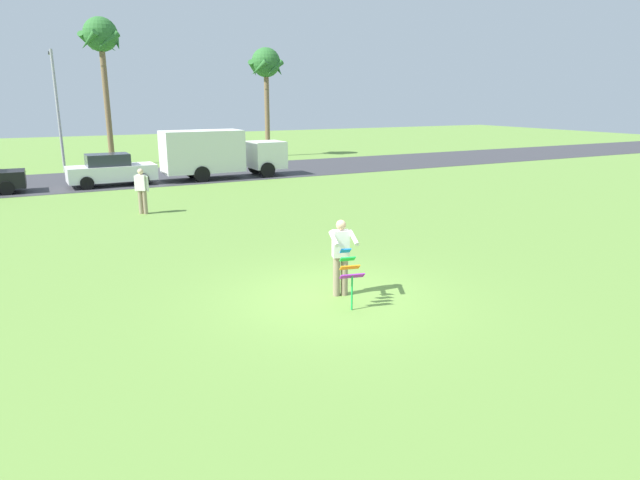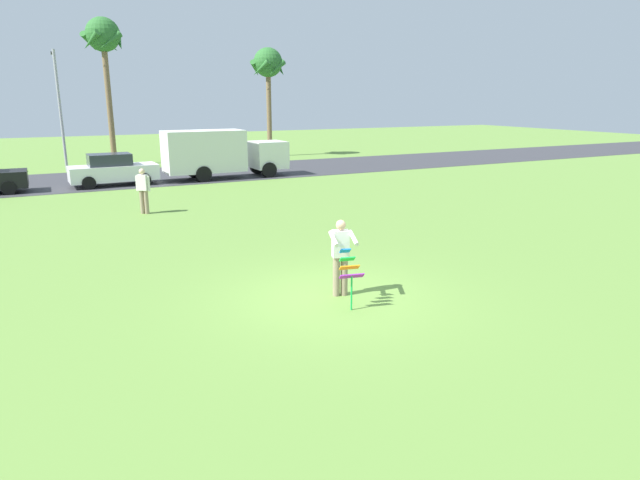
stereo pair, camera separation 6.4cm
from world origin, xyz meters
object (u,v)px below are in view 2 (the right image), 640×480
Objects in this scene: kite_held at (349,270)px; parked_truck_white_box at (219,153)px; palm_tree_centre_far at (268,67)px; streetlight_pole at (59,103)px; person_walker_near at (143,189)px; palm_tree_right_near at (103,41)px; person_kite_flyer at (341,255)px; parked_car_white at (113,170)px.

kite_held is 20.15m from parked_truck_white_box.
parked_truck_white_box is at bearing -125.01° from palm_tree_centre_far.
streetlight_pole reaches higher than person_walker_near.
palm_tree_centre_far is at bearing 71.20° from kite_held.
palm_tree_centre_far reaches higher than parked_truck_white_box.
palm_tree_centre_far is (6.89, 9.83, 5.08)m from parked_truck_white_box.
streetlight_pole is 4.05× the size of person_walker_near.
palm_tree_right_near reaches higher than parked_truck_white_box.
kite_held is at bearing -104.38° from person_kite_flyer.
palm_tree_centre_far reaches higher than parked_car_white.
person_kite_flyer is 0.26× the size of parked_truck_white_box.
person_kite_flyer reaches higher than kite_held.
person_walker_near is at bearing 101.63° from person_kite_flyer.
streetlight_pole is (-3.00, -2.14, -3.72)m from palm_tree_right_near.
streetlight_pole reaches higher than parked_car_white.
streetlight_pole is at bearing 135.89° from parked_truck_white_box.
kite_held is 31.90m from palm_tree_centre_far.
person_kite_flyer is 0.25× the size of streetlight_pole.
person_walker_near is at bearing -124.63° from palm_tree_centre_far.
person_kite_flyer is 19.34m from parked_car_white.
person_kite_flyer is at bearing -87.36° from palm_tree_right_near.
person_walker_near is at bearing -93.35° from palm_tree_right_near.
parked_truck_white_box is 0.96× the size of streetlight_pole.
parked_truck_white_box is at bearing 80.77° from kite_held.
palm_tree_centre_far reaches higher than person_walker_near.
parked_truck_white_box is 0.73× the size of palm_tree_right_near.
person_kite_flyer is 1.00× the size of person_walker_near.
palm_tree_centre_far reaches higher than person_kite_flyer.
palm_tree_right_near is 1.17× the size of palm_tree_centre_far.
streetlight_pole reaches higher than parked_truck_white_box.
kite_held is 0.29× the size of parked_car_white.
parked_truck_white_box is 10.57m from streetlight_pole.
kite_held is 29.98m from palm_tree_right_near.
streetlight_pole is at bearing 99.31° from person_kite_flyer.
palm_tree_right_near is (-1.31, 28.45, 6.77)m from person_kite_flyer.
parked_truck_white_box is 13.03m from palm_tree_centre_far.
palm_tree_right_near is (-4.36, 9.27, 6.31)m from parked_truck_white_box.
palm_tree_right_near reaches higher than parked_car_white.
parked_truck_white_box is 0.86× the size of palm_tree_centre_far.
parked_car_white is at bearing -75.58° from streetlight_pole.
person_walker_near is (0.16, -7.91, 0.16)m from parked_car_white.
parked_truck_white_box reaches higher than person_walker_near.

